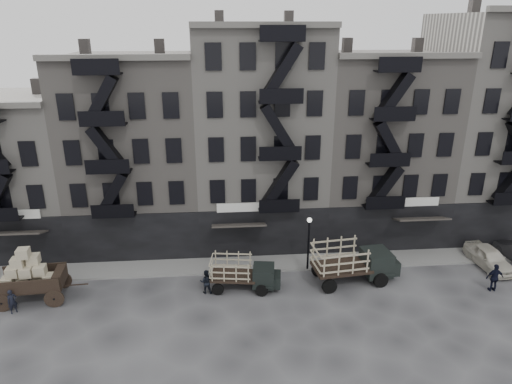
{
  "coord_description": "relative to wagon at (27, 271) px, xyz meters",
  "views": [
    {
      "loc": [
        -3.26,
        -26.73,
        17.43
      ],
      "look_at": [
        -0.72,
        4.0,
        5.83
      ],
      "focal_mm": 32.0,
      "sensor_mm": 36.0,
      "label": 1
    }
  ],
  "objects": [
    {
      "name": "pedestrian_mid",
      "position": [
        11.55,
        -0.14,
        -1.28
      ],
      "size": [
        0.88,
        0.7,
        1.73
      ],
      "primitive_type": "imported",
      "rotation": [
        0.0,
        0.0,
        3.08
      ],
      "color": "black",
      "rests_on": "ground"
    },
    {
      "name": "building_west",
      "position": [
        -4.02,
        9.45,
        3.86
      ],
      "size": [
        10.0,
        11.35,
        13.2
      ],
      "color": "#9A958D",
      "rests_on": "ground"
    },
    {
      "name": "stake_truck_west",
      "position": [
        14.1,
        0.21,
        -0.78
      ],
      "size": [
        4.95,
        2.51,
        2.39
      ],
      "rotation": [
        0.0,
        0.0,
        -0.14
      ],
      "color": "black",
      "rests_on": "ground"
    },
    {
      "name": "pedestrian_west",
      "position": [
        -0.62,
        -1.42,
        -1.32
      ],
      "size": [
        0.7,
        0.69,
        1.63
      ],
      "primitive_type": "imported",
      "rotation": [
        0.0,
        0.0,
        0.75
      ],
      "color": "black",
      "rests_on": "ground"
    },
    {
      "name": "sidewalk",
      "position": [
        15.98,
        3.37,
        -2.07
      ],
      "size": [
        55.0,
        2.5,
        0.15
      ],
      "primitive_type": "cube",
      "color": "slate",
      "rests_on": "ground"
    },
    {
      "name": "lamp_post",
      "position": [
        18.98,
        2.22,
        0.64
      ],
      "size": [
        0.36,
        0.36,
        4.28
      ],
      "color": "black",
      "rests_on": "ground"
    },
    {
      "name": "building_mideast",
      "position": [
        25.98,
        9.45,
        5.36
      ],
      "size": [
        10.0,
        11.35,
        16.2
      ],
      "color": "slate",
      "rests_on": "ground"
    },
    {
      "name": "ground",
      "position": [
        15.98,
        -0.38,
        -2.14
      ],
      "size": [
        140.0,
        140.0,
        0.0
      ],
      "primitive_type": "plane",
      "color": "#38383A",
      "rests_on": "ground"
    },
    {
      "name": "car_east",
      "position": [
        32.7,
        1.65,
        -1.36
      ],
      "size": [
        2.18,
        4.69,
        1.55
      ],
      "primitive_type": "imported",
      "rotation": [
        0.0,
        0.0,
        0.08
      ],
      "color": "beige",
      "rests_on": "ground"
    },
    {
      "name": "stake_truck_east",
      "position": [
        21.86,
        0.5,
        -0.41
      ],
      "size": [
        6.26,
        3.1,
        3.03
      ],
      "rotation": [
        0.0,
        0.0,
        0.12
      ],
      "color": "black",
      "rests_on": "ground"
    },
    {
      "name": "building_center",
      "position": [
        15.98,
        9.45,
        6.36
      ],
      "size": [
        10.0,
        11.35,
        18.2
      ],
      "color": "#9A958D",
      "rests_on": "ground"
    },
    {
      "name": "policeman",
      "position": [
        31.19,
        -1.51,
        -1.13
      ],
      "size": [
        1.2,
        0.53,
        2.02
      ],
      "primitive_type": "imported",
      "rotation": [
        0.0,
        0.0,
        3.11
      ],
      "color": "black",
      "rests_on": "ground"
    },
    {
      "name": "building_east",
      "position": [
        35.98,
        9.45,
        6.86
      ],
      "size": [
        10.0,
        11.35,
        19.2
      ],
      "color": "#9A958D",
      "rests_on": "ground"
    },
    {
      "name": "building_midwest",
      "position": [
        5.98,
        9.45,
        5.36
      ],
      "size": [
        10.0,
        11.35,
        16.2
      ],
      "color": "slate",
      "rests_on": "ground"
    },
    {
      "name": "wagon",
      "position": [
        0.0,
        0.0,
        0.0
      ],
      "size": [
        4.59,
        2.7,
        3.75
      ],
      "rotation": [
        0.0,
        0.0,
        0.07
      ],
      "color": "black",
      "rests_on": "ground"
    }
  ]
}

